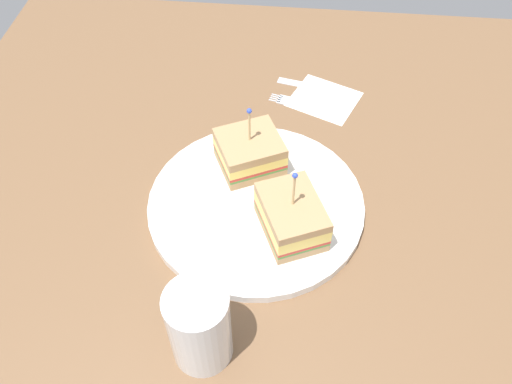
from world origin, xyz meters
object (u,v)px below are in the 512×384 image
Objects in this scene: sandwich_half_back at (292,217)px; napkin at (324,99)px; plate at (256,204)px; drink_glass at (200,330)px; sandwich_half_front at (250,152)px; fork at (297,103)px; knife at (309,86)px.

sandwich_half_back is 28.83cm from napkin.
sandwich_half_back is at bearing 171.81° from napkin.
plate is at bearing 49.61° from sandwich_half_back.
drink_glass is (-21.18, 3.95, 4.31)cm from plate.
napkin is at bearing -20.70° from plate.
sandwich_half_front is at bearing -4.87° from drink_glass.
sandwich_half_back reaches higher than plate.
fork is (15.71, -6.11, -3.72)cm from sandwich_half_front.
napkin is 0.87× the size of fork.
plate is 7.39cm from sandwich_half_back.
sandwich_half_front is 22.19cm from knife.
napkin is at bearing -8.19° from sandwich_half_back.
drink_glass is 49.66cm from knife.
sandwich_half_front reaches higher than drink_glass.
sandwich_half_back reaches higher than knife.
plate is at bearing 168.59° from fork.
drink_glass is at bearing 175.13° from sandwich_half_front.
plate is 2.37× the size of knife.
plate is at bearing -167.02° from sandwich_half_front.
plate is 2.87× the size of napkin.
napkin is 4.77cm from fork.
plate is 2.50× the size of fork.
plate reaches higher than napkin.
fork is at bearing -11.41° from plate.
plate is 2.68× the size of sandwich_half_front.
fork is at bearing -11.00° from drink_glass.
sandwich_half_back is at bearing -179.02° from fork.
sandwich_half_back is (-11.06, -6.57, 0.16)cm from sandwich_half_front.
drink_glass is (-16.92, 8.95, 0.91)cm from sandwich_half_back.
fork reaches higher than napkin.
sandwich_half_front reaches higher than fork.
drink_glass is (-27.98, 2.38, 1.08)cm from sandwich_half_front.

